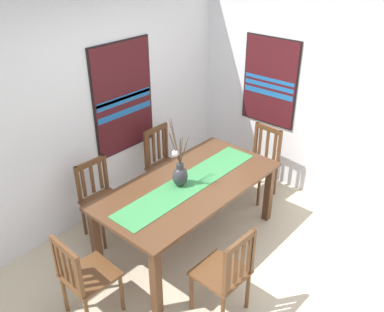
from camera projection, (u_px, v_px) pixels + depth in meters
ground_plane at (231, 268)px, 4.29m from camera, size 6.40×6.40×0.03m
wall_back at (104, 102)px, 4.71m from camera, size 6.40×0.12×2.70m
wall_side at (330, 96)px, 4.86m from camera, size 0.12×6.40×2.70m
dining_table at (189, 191)px, 4.32m from camera, size 2.00×1.00×0.77m
table_runner at (189, 183)px, 4.27m from camera, size 1.84×0.36×0.01m
centerpiece_vase at (180, 174)px, 4.17m from camera, size 0.20×0.25×0.71m
chair_0 at (84, 276)px, 3.55m from camera, size 0.44×0.44×0.88m
chair_1 at (102, 198)px, 4.57m from camera, size 0.43×0.43×0.88m
chair_2 at (164, 163)px, 5.22m from camera, size 0.43×0.43×0.94m
chair_3 at (260, 161)px, 5.29m from camera, size 0.44×0.44×0.91m
chair_4 at (226, 272)px, 3.56m from camera, size 0.43×0.43×0.92m
painting_on_back_wall at (123, 98)px, 4.81m from camera, size 0.86×0.05×1.32m
painting_on_side_wall at (270, 82)px, 5.26m from camera, size 0.05×0.77×1.13m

